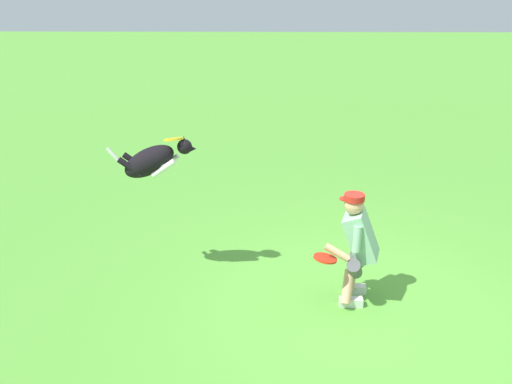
{
  "coord_description": "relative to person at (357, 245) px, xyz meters",
  "views": [
    {
      "loc": [
        1.01,
        5.2,
        3.5
      ],
      "look_at": [
        1.11,
        -0.45,
        1.22
      ],
      "focal_mm": 38.58,
      "sensor_mm": 36.0,
      "label": 1
    }
  ],
  "objects": [
    {
      "name": "person",
      "position": [
        0.0,
        0.0,
        0.0
      ],
      "size": [
        0.66,
        0.66,
        1.29
      ],
      "rotation": [
        0.0,
        0.0,
        -0.28
      ],
      "color": "silver",
      "rests_on": "ground_plane"
    },
    {
      "name": "frisbee_held",
      "position": [
        0.36,
        0.15,
        -0.09
      ],
      "size": [
        0.35,
        0.36,
        0.08
      ],
      "primitive_type": "cylinder",
      "rotation": [
        -0.15,
        0.1,
        2.57
      ],
      "color": "red",
      "rests_on": "person"
    },
    {
      "name": "frisbee_flying",
      "position": [
        2.04,
        -0.49,
        1.06
      ],
      "size": [
        0.31,
        0.3,
        0.09
      ],
      "primitive_type": "cylinder",
      "rotation": [
        0.13,
        0.18,
        5.83
      ],
      "color": "yellow"
    },
    {
      "name": "dog",
      "position": [
        2.3,
        -0.52,
        0.79
      ],
      "size": [
        1.06,
        0.35,
        0.58
      ],
      "rotation": [
        0.0,
        0.0,
        3.07
      ],
      "color": "black"
    },
    {
      "name": "ground_plane",
      "position": [
        0.01,
        0.2,
        -0.7
      ],
      "size": [
        60.0,
        60.0,
        0.0
      ],
      "primitive_type": "plane",
      "color": "#569F37"
    }
  ]
}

